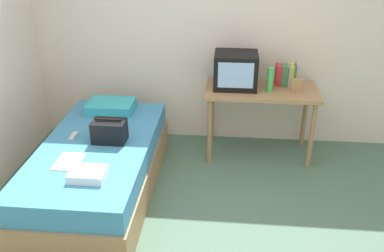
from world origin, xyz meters
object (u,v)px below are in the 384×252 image
(desk, at_px, (261,97))
(water_bottle, at_px, (270,80))
(bed, at_px, (99,168))
(remote_dark, at_px, (93,177))
(folded_towel, at_px, (88,174))
(pillow, at_px, (111,106))
(remote_silver, at_px, (74,136))
(tv, at_px, (236,70))
(picture_frame, at_px, (296,86))
(handbag, at_px, (109,131))
(book_row, at_px, (287,75))
(magazine, at_px, (69,161))

(desk, relative_size, water_bottle, 4.59)
(bed, distance_m, remote_dark, 0.64)
(folded_towel, bearing_deg, water_bottle, 42.54)
(pillow, xyz_separation_m, remote_silver, (-0.19, -0.61, -0.04))
(tv, distance_m, picture_frame, 0.63)
(desk, height_order, folded_towel, desk)
(tv, distance_m, water_bottle, 0.37)
(handbag, relative_size, folded_towel, 1.07)
(water_bottle, relative_size, remote_silver, 1.75)
(handbag, bearing_deg, pillow, 104.29)
(tv, relative_size, handbag, 1.47)
(remote_silver, bearing_deg, water_bottle, 20.88)
(desk, distance_m, pillow, 1.58)
(bed, relative_size, remote_silver, 13.89)
(tv, xyz_separation_m, picture_frame, (0.61, -0.11, -0.11))
(bed, bearing_deg, folded_towel, -78.83)
(bed, relative_size, pillow, 4.22)
(remote_dark, bearing_deg, desk, 46.30)
(remote_silver, bearing_deg, tv, 28.37)
(tv, xyz_separation_m, remote_dark, (-1.10, -1.46, -0.42))
(pillow, bearing_deg, tv, 8.29)
(book_row, bearing_deg, bed, -150.58)
(bed, distance_m, handbag, 0.39)
(magazine, xyz_separation_m, folded_towel, (0.24, -0.22, 0.03))
(desk, relative_size, picture_frame, 7.80)
(picture_frame, xyz_separation_m, pillow, (-1.91, -0.08, -0.27))
(bed, distance_m, desk, 1.80)
(book_row, height_order, pillow, book_row)
(tv, xyz_separation_m, pillow, (-1.29, -0.19, -0.38))
(bed, height_order, picture_frame, picture_frame)
(book_row, bearing_deg, water_bottle, -132.73)
(tv, height_order, remote_silver, tv)
(remote_silver, bearing_deg, desk, 23.81)
(water_bottle, bearing_deg, folded_towel, -137.46)
(handbag, bearing_deg, picture_frame, 22.82)
(water_bottle, relative_size, folded_towel, 0.90)
(book_row, height_order, remote_dark, book_row)
(pillow, height_order, magazine, pillow)
(desk, distance_m, magazine, 2.05)
(bed, bearing_deg, desk, 30.00)
(bed, distance_m, pillow, 0.78)
(tv, relative_size, remote_dark, 2.82)
(bed, relative_size, remote_dark, 12.82)
(pillow, height_order, remote_dark, pillow)
(remote_silver, distance_m, folded_towel, 0.75)
(water_bottle, distance_m, handbag, 1.67)
(desk, height_order, pillow, desk)
(water_bottle, xyz_separation_m, folded_towel, (-1.48, -1.36, -0.34))
(picture_frame, bearing_deg, folded_towel, -142.32)
(water_bottle, relative_size, pillow, 0.53)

